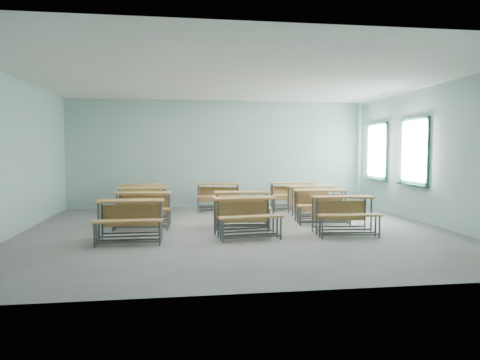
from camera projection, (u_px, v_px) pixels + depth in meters
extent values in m
cube|color=gray|center=(238.00, 231.00, 9.13)|extent=(9.00, 8.00, 0.02)
cube|color=white|center=(237.00, 78.00, 8.91)|extent=(9.00, 8.00, 0.02)
cube|color=#94B9B3|center=(220.00, 154.00, 12.98)|extent=(9.00, 0.02, 3.20)
cube|color=#94B9B3|center=(283.00, 160.00, 5.06)|extent=(9.00, 0.02, 3.20)
cube|color=#94B9B3|center=(10.00, 156.00, 8.39)|extent=(0.02, 8.00, 3.20)
cube|color=#94B9B3|center=(435.00, 155.00, 9.65)|extent=(0.02, 8.00, 3.20)
cube|color=#174140|center=(376.00, 177.00, 12.45)|extent=(0.06, 1.20, 0.06)
cube|color=#174140|center=(378.00, 124.00, 12.35)|extent=(0.06, 1.20, 0.06)
cube|color=#174140|center=(386.00, 151.00, 11.84)|extent=(0.06, 0.06, 1.60)
cube|color=#174140|center=(368.00, 151.00, 12.96)|extent=(0.06, 0.06, 1.60)
cube|color=#174140|center=(377.00, 151.00, 12.40)|extent=(0.04, 0.04, 1.48)
cube|color=#174140|center=(377.00, 151.00, 12.40)|extent=(0.04, 1.08, 0.04)
cube|color=#174140|center=(375.00, 179.00, 12.45)|extent=(0.14, 1.28, 0.04)
cube|color=white|center=(378.00, 151.00, 12.40)|extent=(0.01, 1.08, 1.48)
cube|color=#174140|center=(414.00, 182.00, 10.48)|extent=(0.06, 1.20, 0.06)
cube|color=#174140|center=(415.00, 119.00, 10.37)|extent=(0.06, 1.20, 0.06)
cube|color=#174140|center=(428.00, 151.00, 9.86)|extent=(0.06, 0.06, 1.60)
cube|color=#174140|center=(402.00, 151.00, 10.99)|extent=(0.06, 0.06, 1.60)
cube|color=#174140|center=(414.00, 151.00, 10.42)|extent=(0.04, 0.04, 1.48)
cube|color=#174140|center=(414.00, 151.00, 10.42)|extent=(0.04, 1.08, 0.04)
cube|color=#174140|center=(412.00, 185.00, 10.48)|extent=(0.14, 1.28, 0.04)
cube|color=white|center=(415.00, 151.00, 10.43)|extent=(0.01, 1.08, 1.48)
cube|color=#9F6E39|center=(131.00, 201.00, 8.14)|extent=(1.24, 0.42, 0.04)
cube|color=#9F6E39|center=(132.00, 216.00, 8.35)|extent=(1.18, 0.03, 0.43)
cylinder|color=#3F4245|center=(99.00, 223.00, 7.93)|extent=(0.04, 0.04, 0.73)
cylinder|color=#3F4245|center=(161.00, 222.00, 8.08)|extent=(0.04, 0.04, 0.73)
cylinder|color=#3F4245|center=(102.00, 220.00, 8.25)|extent=(0.04, 0.04, 0.73)
cylinder|color=#3F4245|center=(162.00, 219.00, 8.40)|extent=(0.04, 0.04, 0.73)
cube|color=#3F4245|center=(130.00, 236.00, 8.02)|extent=(1.13, 0.04, 0.03)
cube|color=#3F4245|center=(132.00, 233.00, 8.35)|extent=(1.13, 0.04, 0.03)
cube|color=#9F6E39|center=(128.00, 221.00, 7.67)|extent=(1.24, 0.27, 0.04)
cylinder|color=#3F4245|center=(94.00, 236.00, 7.51)|extent=(0.04, 0.04, 0.43)
cylinder|color=#3F4245|center=(160.00, 234.00, 7.66)|extent=(0.04, 0.04, 0.43)
cylinder|color=#3F4245|center=(96.00, 234.00, 7.71)|extent=(0.04, 0.04, 0.43)
cylinder|color=#3F4245|center=(160.00, 232.00, 7.86)|extent=(0.04, 0.04, 0.43)
cube|color=#3F4245|center=(127.00, 242.00, 7.60)|extent=(1.13, 0.04, 0.03)
cube|color=#3F4245|center=(129.00, 240.00, 7.79)|extent=(1.13, 0.04, 0.03)
cube|color=#9F6E39|center=(244.00, 198.00, 8.60)|extent=(1.28, 0.56, 0.04)
cube|color=#9F6E39|center=(242.00, 212.00, 8.80)|extent=(1.17, 0.16, 0.43)
cylinder|color=#3F4245|center=(218.00, 220.00, 8.32)|extent=(0.04, 0.04, 0.73)
cylinder|color=#3F4245|center=(273.00, 217.00, 8.61)|extent=(0.04, 0.04, 0.73)
cylinder|color=#3F4245|center=(215.00, 217.00, 8.64)|extent=(0.04, 0.04, 0.73)
cylinder|color=#3F4245|center=(268.00, 215.00, 8.93)|extent=(0.04, 0.04, 0.73)
cube|color=#3F4245|center=(246.00, 232.00, 8.48)|extent=(1.13, 0.17, 0.03)
cube|color=#3F4245|center=(242.00, 229.00, 8.80)|extent=(1.13, 0.17, 0.03)
cube|color=#9F6E39|center=(251.00, 217.00, 8.14)|extent=(1.26, 0.40, 0.04)
cylinder|color=#3F4245|center=(223.00, 231.00, 7.92)|extent=(0.04, 0.04, 0.43)
cylinder|color=#3F4245|center=(281.00, 228.00, 8.21)|extent=(0.04, 0.04, 0.43)
cylinder|color=#3F4245|center=(221.00, 229.00, 8.10)|extent=(0.04, 0.04, 0.43)
cylinder|color=#3F4245|center=(277.00, 227.00, 8.40)|extent=(0.04, 0.04, 0.43)
cube|color=#3F4245|center=(252.00, 237.00, 8.07)|extent=(1.13, 0.17, 0.03)
cube|color=#3F4245|center=(250.00, 235.00, 8.26)|extent=(1.13, 0.17, 0.03)
cube|color=#9F6E39|center=(342.00, 197.00, 8.82)|extent=(1.26, 0.48, 0.04)
cube|color=#9F6E39|center=(339.00, 211.00, 9.04)|extent=(1.18, 0.08, 0.43)
cylinder|color=#3F4245|center=(317.00, 217.00, 8.64)|extent=(0.04, 0.04, 0.73)
cylinder|color=#3F4245|center=(371.00, 216.00, 8.74)|extent=(0.04, 0.04, 0.73)
cylinder|color=#3F4245|center=(313.00, 215.00, 8.97)|extent=(0.04, 0.04, 0.73)
cylinder|color=#3F4245|center=(365.00, 214.00, 9.06)|extent=(0.04, 0.04, 0.73)
cube|color=#3F4245|center=(344.00, 229.00, 8.71)|extent=(1.13, 0.09, 0.03)
cube|color=#3F4245|center=(339.00, 227.00, 9.03)|extent=(1.13, 0.09, 0.03)
cube|color=#9F6E39|center=(350.00, 215.00, 8.35)|extent=(1.25, 0.32, 0.04)
cylinder|color=#3F4245|center=(323.00, 228.00, 8.22)|extent=(0.04, 0.04, 0.43)
cylinder|color=#3F4245|center=(380.00, 227.00, 8.32)|extent=(0.04, 0.04, 0.43)
cylinder|color=#3F4245|center=(320.00, 227.00, 8.42)|extent=(0.04, 0.04, 0.43)
cylinder|color=#3F4245|center=(375.00, 226.00, 8.52)|extent=(0.04, 0.04, 0.43)
cube|color=#3F4245|center=(351.00, 235.00, 8.28)|extent=(1.13, 0.09, 0.03)
cube|color=#3F4245|center=(348.00, 233.00, 8.48)|extent=(1.13, 0.09, 0.03)
cube|color=#9F6E39|center=(144.00, 193.00, 9.64)|extent=(1.26, 0.49, 0.04)
cube|color=#9F6E39|center=(145.00, 206.00, 9.85)|extent=(1.18, 0.09, 0.43)
cylinder|color=#3F4245|center=(117.00, 211.00, 9.46)|extent=(0.04, 0.04, 0.73)
cylinder|color=#3F4245|center=(169.00, 211.00, 9.55)|extent=(0.04, 0.04, 0.73)
cylinder|color=#3F4245|center=(120.00, 209.00, 9.79)|extent=(0.04, 0.04, 0.73)
cylinder|color=#3F4245|center=(170.00, 209.00, 9.88)|extent=(0.04, 0.04, 0.73)
cube|color=#3F4245|center=(143.00, 223.00, 9.52)|extent=(1.13, 0.10, 0.03)
cube|color=#3F4245|center=(145.00, 220.00, 9.85)|extent=(1.13, 0.10, 0.03)
cube|color=#9F6E39|center=(141.00, 209.00, 9.17)|extent=(1.25, 0.33, 0.04)
cylinder|color=#3F4245|center=(113.00, 221.00, 9.04)|extent=(0.04, 0.04, 0.43)
cylinder|color=#3F4245|center=(167.00, 221.00, 9.13)|extent=(0.04, 0.04, 0.43)
cylinder|color=#3F4245|center=(115.00, 220.00, 9.24)|extent=(0.04, 0.04, 0.43)
cylinder|color=#3F4245|center=(168.00, 219.00, 9.33)|extent=(0.04, 0.04, 0.43)
cube|color=#3F4245|center=(140.00, 227.00, 9.10)|extent=(1.13, 0.10, 0.03)
cube|color=#3F4245|center=(142.00, 225.00, 9.29)|extent=(1.13, 0.10, 0.03)
cube|color=#9F6E39|center=(242.00, 192.00, 9.75)|extent=(1.27, 0.51, 0.04)
cube|color=#9F6E39|center=(241.00, 205.00, 9.96)|extent=(1.17, 0.12, 0.43)
cylinder|color=#3F4245|center=(217.00, 210.00, 9.58)|extent=(0.04, 0.04, 0.73)
cylinder|color=#3F4245|center=(267.00, 210.00, 9.64)|extent=(0.04, 0.04, 0.73)
cylinder|color=#3F4245|center=(217.00, 208.00, 9.91)|extent=(0.04, 0.04, 0.73)
cylinder|color=#3F4245|center=(265.00, 208.00, 9.97)|extent=(0.04, 0.04, 0.73)
cube|color=#3F4245|center=(242.00, 222.00, 9.63)|extent=(1.13, 0.13, 0.03)
cube|color=#3F4245|center=(241.00, 219.00, 9.96)|extent=(1.13, 0.13, 0.03)
cube|color=#9F6E39|center=(243.00, 209.00, 9.28)|extent=(1.26, 0.36, 0.04)
cylinder|color=#3F4245|center=(217.00, 220.00, 9.16)|extent=(0.04, 0.04, 0.43)
cylinder|color=#3F4245|center=(269.00, 220.00, 9.23)|extent=(0.04, 0.04, 0.43)
cylinder|color=#3F4245|center=(217.00, 219.00, 9.36)|extent=(0.04, 0.04, 0.43)
cylinder|color=#3F4245|center=(268.00, 218.00, 9.42)|extent=(0.04, 0.04, 0.43)
cube|color=#3F4245|center=(243.00, 226.00, 9.20)|extent=(1.13, 0.13, 0.03)
cube|color=#3F4245|center=(243.00, 225.00, 9.40)|extent=(1.13, 0.13, 0.03)
cube|color=#9F6E39|center=(320.00, 190.00, 10.23)|extent=(1.28, 0.54, 0.04)
cube|color=#9F6E39|center=(318.00, 203.00, 10.44)|extent=(1.17, 0.15, 0.43)
cylinder|color=#3F4245|center=(298.00, 207.00, 10.08)|extent=(0.04, 0.04, 0.73)
cylinder|color=#3F4245|center=(345.00, 207.00, 10.11)|extent=(0.04, 0.04, 0.73)
cylinder|color=#3F4245|center=(295.00, 206.00, 10.41)|extent=(0.04, 0.04, 0.73)
cylinder|color=#3F4245|center=(342.00, 205.00, 10.44)|extent=(0.04, 0.04, 0.73)
cube|color=#3F4245|center=(321.00, 218.00, 10.11)|extent=(1.13, 0.15, 0.03)
cube|color=#3F4245|center=(318.00, 216.00, 10.44)|extent=(1.13, 0.15, 0.03)
cube|color=#9F6E39|center=(325.00, 206.00, 9.76)|extent=(1.26, 0.39, 0.04)
cylinder|color=#3F4245|center=(301.00, 217.00, 9.66)|extent=(0.04, 0.04, 0.43)
cylinder|color=#3F4245|center=(350.00, 216.00, 9.70)|extent=(0.04, 0.04, 0.43)
cylinder|color=#3F4245|center=(299.00, 215.00, 9.86)|extent=(0.04, 0.04, 0.43)
cylinder|color=#3F4245|center=(348.00, 215.00, 9.89)|extent=(0.04, 0.04, 0.43)
cube|color=#3F4245|center=(326.00, 222.00, 9.69)|extent=(1.13, 0.15, 0.03)
cube|color=#3F4245|center=(324.00, 221.00, 9.88)|extent=(1.13, 0.15, 0.03)
cube|color=#9F6E39|center=(143.00, 188.00, 10.90)|extent=(1.28, 0.57, 0.04)
cube|color=#9F6E39|center=(142.00, 199.00, 11.10)|extent=(1.17, 0.17, 0.43)
cylinder|color=#3F4245|center=(120.00, 205.00, 10.62)|extent=(0.04, 0.04, 0.73)
cylinder|color=#3F4245|center=(166.00, 203.00, 10.92)|extent=(0.04, 0.04, 0.73)
cylinder|color=#3F4245|center=(120.00, 203.00, 10.93)|extent=(0.04, 0.04, 0.73)
cylinder|color=#3F4245|center=(165.00, 202.00, 11.24)|extent=(0.04, 0.04, 0.73)
cube|color=#3F4245|center=(143.00, 214.00, 10.79)|extent=(1.13, 0.18, 0.03)
cube|color=#3F4245|center=(143.00, 212.00, 11.10)|extent=(1.13, 0.18, 0.03)
cube|color=#9F6E39|center=(144.00, 202.00, 10.44)|extent=(1.26, 0.42, 0.04)
cylinder|color=#3F4245|center=(120.00, 213.00, 10.21)|extent=(0.04, 0.04, 0.43)
cylinder|color=#3F4245|center=(168.00, 211.00, 10.52)|extent=(0.04, 0.04, 0.43)
cylinder|color=#3F4245|center=(120.00, 212.00, 10.40)|extent=(0.04, 0.04, 0.43)
cylinder|color=#3F4245|center=(167.00, 210.00, 10.71)|extent=(0.04, 0.04, 0.43)
cube|color=#3F4245|center=(144.00, 218.00, 10.38)|extent=(1.13, 0.18, 0.03)
cube|color=#3F4245|center=(144.00, 216.00, 10.56)|extent=(1.13, 0.18, 0.03)
cube|color=#9F6E39|center=(311.00, 186.00, 11.39)|extent=(1.27, 0.51, 0.04)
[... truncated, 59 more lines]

